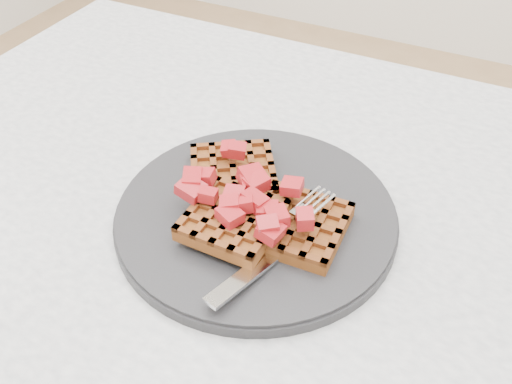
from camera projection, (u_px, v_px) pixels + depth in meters
table at (327, 321)px, 0.64m from camera, size 1.20×0.80×0.75m
plate at (256, 215)px, 0.59m from camera, size 0.29×0.29×0.02m
waffles at (254, 204)px, 0.58m from camera, size 0.20×0.18×0.03m
strawberry_pile at (256, 181)px, 0.56m from camera, size 0.15×0.15×0.02m
fork at (281, 245)px, 0.54m from camera, size 0.07×0.18×0.02m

